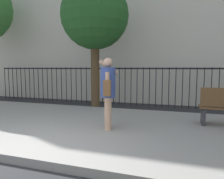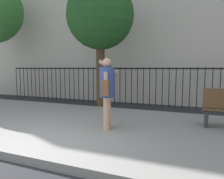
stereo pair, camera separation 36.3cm
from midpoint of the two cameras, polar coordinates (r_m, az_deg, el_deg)
ground_plane at (r=4.02m, az=-24.08°, el=-17.62°), size 60.00×60.00×0.00m
sidewalk at (r=5.64m, az=-7.64°, el=-9.50°), size 28.00×4.40×0.15m
iron_fence at (r=8.86m, az=4.17°, el=2.35°), size 12.03×0.04×1.60m
pedestrian_on_phone at (r=4.75m, az=0.80°, el=0.31°), size 0.50×0.71×1.65m
street_tree_far at (r=8.00m, az=-1.88°, el=19.41°), size 2.46×2.46×4.70m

